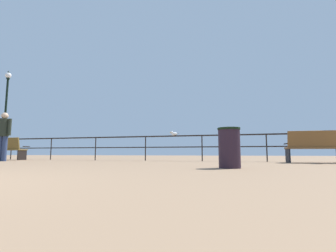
{
  "coord_description": "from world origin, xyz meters",
  "views": [
    {
      "loc": [
        3.49,
        -0.79,
        0.29
      ],
      "look_at": [
        1.08,
        7.89,
        1.3
      ],
      "focal_mm": 26.03,
      "sensor_mm": 36.0,
      "label": 1
    }
  ],
  "objects_px": {
    "trash_bin": "(229,148)",
    "bench_far_left": "(7,148)",
    "lamppost_left": "(6,108)",
    "seagull_on_rail": "(174,133)",
    "person_at_railing": "(4,133)",
    "bench_near_left": "(314,146)"
  },
  "relations": [
    {
      "from": "person_at_railing",
      "to": "seagull_on_rail",
      "type": "xyz_separation_m",
      "value": [
        5.95,
        2.17,
        0.02
      ]
    },
    {
      "from": "person_at_railing",
      "to": "lamppost_left",
      "type": "bearing_deg",
      "value": 139.55
    },
    {
      "from": "bench_far_left",
      "to": "trash_bin",
      "type": "height_order",
      "value": "bench_far_left"
    },
    {
      "from": "seagull_on_rail",
      "to": "trash_bin",
      "type": "relative_size",
      "value": 0.43
    },
    {
      "from": "bench_far_left",
      "to": "person_at_railing",
      "type": "height_order",
      "value": "person_at_railing"
    },
    {
      "from": "bench_far_left",
      "to": "bench_near_left",
      "type": "distance_m",
      "value": 11.79
    },
    {
      "from": "seagull_on_rail",
      "to": "trash_bin",
      "type": "bearing_deg",
      "value": -62.57
    },
    {
      "from": "lamppost_left",
      "to": "trash_bin",
      "type": "bearing_deg",
      "value": -22.19
    },
    {
      "from": "bench_far_left",
      "to": "bench_near_left",
      "type": "height_order",
      "value": "bench_near_left"
    },
    {
      "from": "bench_far_left",
      "to": "seagull_on_rail",
      "type": "distance_m",
      "value": 7.28
    },
    {
      "from": "lamppost_left",
      "to": "person_at_railing",
      "type": "distance_m",
      "value": 4.07
    },
    {
      "from": "seagull_on_rail",
      "to": "trash_bin",
      "type": "distance_m",
      "value": 4.79
    },
    {
      "from": "trash_bin",
      "to": "bench_far_left",
      "type": "bearing_deg",
      "value": 160.49
    },
    {
      "from": "bench_near_left",
      "to": "person_at_railing",
      "type": "distance_m",
      "value": 10.63
    },
    {
      "from": "person_at_railing",
      "to": "trash_bin",
      "type": "distance_m",
      "value": 8.41
    },
    {
      "from": "lamppost_left",
      "to": "seagull_on_rail",
      "type": "relative_size",
      "value": 13.09
    },
    {
      "from": "lamppost_left",
      "to": "seagull_on_rail",
      "type": "xyz_separation_m",
      "value": [
        8.83,
        -0.28,
        -1.5
      ]
    },
    {
      "from": "person_at_railing",
      "to": "seagull_on_rail",
      "type": "height_order",
      "value": "person_at_railing"
    },
    {
      "from": "bench_near_left",
      "to": "lamppost_left",
      "type": "height_order",
      "value": "lamppost_left"
    },
    {
      "from": "bench_far_left",
      "to": "trash_bin",
      "type": "relative_size",
      "value": 1.87
    },
    {
      "from": "bench_far_left",
      "to": "lamppost_left",
      "type": "relative_size",
      "value": 0.33
    },
    {
      "from": "lamppost_left",
      "to": "seagull_on_rail",
      "type": "distance_m",
      "value": 8.96
    }
  ]
}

